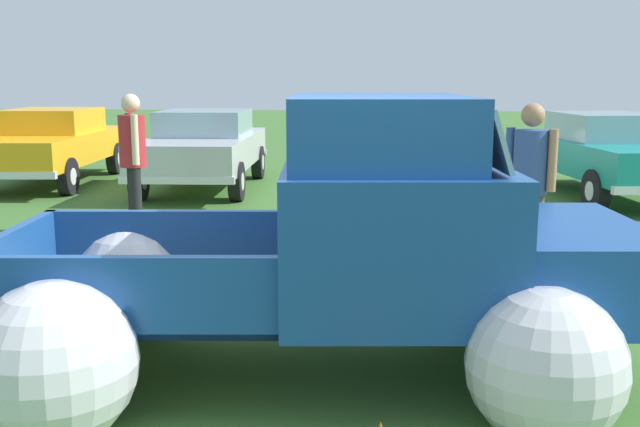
% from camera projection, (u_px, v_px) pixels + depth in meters
% --- Properties ---
extents(ground_plane, '(80.00, 80.00, 0.00)m').
position_uv_depth(ground_plane, '(297.00, 372.00, 5.11)').
color(ground_plane, '#3D6B2D').
extents(vintage_pickup_truck, '(4.79, 3.15, 1.96)m').
position_uv_depth(vintage_pickup_truck, '(353.00, 268.00, 4.97)').
color(vintage_pickup_truck, black).
rests_on(vintage_pickup_truck, ground).
extents(show_car_0, '(2.23, 4.60, 1.43)m').
position_uv_depth(show_car_0, '(51.00, 143.00, 14.04)').
color(show_car_0, black).
rests_on(show_car_0, ground).
extents(show_car_1, '(2.10, 4.44, 1.43)m').
position_uv_depth(show_car_1, '(204.00, 146.00, 13.41)').
color(show_car_1, black).
rests_on(show_car_1, ground).
extents(show_car_2, '(2.32, 4.41, 1.43)m').
position_uv_depth(show_car_2, '(420.00, 149.00, 12.92)').
color(show_car_2, black).
rests_on(show_car_2, ground).
extents(show_car_3, '(2.47, 4.50, 1.43)m').
position_uv_depth(show_car_3, '(607.00, 152.00, 12.41)').
color(show_car_3, black).
rests_on(show_car_3, ground).
extents(spectator_0, '(0.46, 0.50, 1.83)m').
position_uv_depth(spectator_0, '(133.00, 154.00, 9.42)').
color(spectator_0, black).
rests_on(spectator_0, ground).
extents(spectator_1, '(0.47, 0.49, 1.59)m').
position_uv_depth(spectator_1, '(332.00, 160.00, 10.15)').
color(spectator_1, '#4C4742').
rests_on(spectator_1, ground).
extents(spectator_2, '(0.51, 0.46, 1.79)m').
position_uv_depth(spectator_2, '(530.00, 179.00, 7.35)').
color(spectator_2, '#4C4742').
rests_on(spectator_2, ground).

